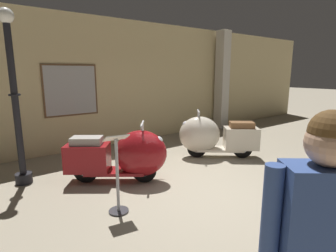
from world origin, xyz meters
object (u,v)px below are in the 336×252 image
at_px(scooter_0, 125,155).
at_px(scooter_1, 212,136).
at_px(lamppost, 15,100).
at_px(info_stanchion, 118,180).
at_px(visitor_1, 317,252).

relative_size(scooter_0, scooter_1, 1.02).
xyz_separation_m(lamppost, info_stanchion, (0.87, -1.93, -1.00)).
bearing_deg(scooter_0, info_stanchion, -87.01).
distance_m(scooter_1, visitor_1, 4.76).
height_order(scooter_0, lamppost, lamppost).
bearing_deg(lamppost, visitor_1, -81.51).
distance_m(scooter_1, info_stanchion, 3.01).
relative_size(scooter_0, info_stanchion, 1.52).
relative_size(scooter_1, info_stanchion, 1.49).
xyz_separation_m(scooter_1, info_stanchion, (-2.86, -0.95, -0.02)).
xyz_separation_m(scooter_1, visitor_1, (-3.04, -3.62, 0.53)).
bearing_deg(visitor_1, scooter_0, 26.60).
xyz_separation_m(scooter_1, lamppost, (-3.73, 0.98, 0.98)).
height_order(lamppost, visitor_1, lamppost).
distance_m(scooter_1, lamppost, 3.98).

